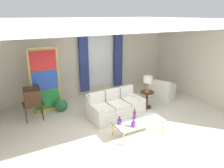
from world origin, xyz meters
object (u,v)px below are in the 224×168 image
bottle_crystal_tall (134,114)px  vintage_tv (32,97)px  peacock_figurine (62,106)px  table_lamp_brass (148,80)px  coffee_table (139,122)px  bottle_blue_decanter (133,124)px  couch_white_long (115,107)px  round_side_table (147,98)px  bottle_amber_squat (119,121)px  armchair_white (162,92)px  stained_glass_divider (45,82)px

bottle_crystal_tall → vintage_tv: bearing=137.5°
peacock_figurine → table_lamp_brass: (2.76, -1.03, 0.81)m
coffee_table → bottle_blue_decanter: bearing=-147.5°
couch_white_long → round_side_table: 1.30m
bottle_amber_squat → armchair_white: bearing=29.4°
vintage_tv → peacock_figurine: 1.04m
bottle_crystal_tall → peacock_figurine: size_ratio=0.49×
couch_white_long → armchair_white: 2.36m
coffee_table → table_lamp_brass: (1.27, 1.31, 0.65)m
armchair_white → peacock_figurine: (-3.80, 0.64, -0.07)m
stained_glass_divider → peacock_figurine: size_ratio=3.67×
bottle_crystal_tall → round_side_table: bearing=41.0°
bottle_amber_squat → table_lamp_brass: size_ratio=0.41×
stained_glass_divider → bottle_blue_decanter: bearing=-61.0°
bottle_blue_decanter → peacock_figurine: bearing=114.9°
bottle_amber_squat → round_side_table: size_ratio=0.39×
vintage_tv → round_side_table: bearing=-15.8°
bottle_crystal_tall → table_lamp_brass: table_lamp_brass is taller
armchair_white → table_lamp_brass: 1.33m
couch_white_long → bottle_crystal_tall: 1.15m
couch_white_long → table_lamp_brass: (1.30, -0.00, 0.72)m
bottle_crystal_tall → bottle_amber_squat: size_ratio=1.28×
bottle_crystal_tall → round_side_table: bottle_crystal_tall is taller
couch_white_long → table_lamp_brass: size_ratio=3.19×
bottle_crystal_tall → table_lamp_brass: size_ratio=0.52×
coffee_table → bottle_blue_decanter: 0.38m
bottle_crystal_tall → round_side_table: size_ratio=0.50×
bottle_blue_decanter → table_lamp_brass: table_lamp_brass is taller
stained_glass_divider → peacock_figurine: (0.41, -0.33, -0.84)m
bottle_crystal_tall → armchair_white: 2.80m
bottle_blue_decanter → stained_glass_divider: 3.33m
table_lamp_brass → peacock_figurine: bearing=159.5°
stained_glass_divider → coffee_table: bearing=-54.7°
peacock_figurine → table_lamp_brass: 3.06m
round_side_table → bottle_amber_squat: bearing=-146.3°
bottle_blue_decanter → vintage_tv: bearing=129.3°
bottle_blue_decanter → bottle_amber_squat: bearing=131.6°
peacock_figurine → round_side_table: (2.76, -1.03, 0.14)m
couch_white_long → stained_glass_divider: bearing=144.0°
stained_glass_divider → couch_white_long: bearing=-36.0°
vintage_tv → round_side_table: 3.83m
bottle_blue_decanter → bottle_crystal_tall: bottle_crystal_tall is taller
couch_white_long → coffee_table: bearing=-89.0°
bottle_amber_squat → armchair_white: (2.87, 1.61, -0.20)m
couch_white_long → bottle_blue_decanter: (-0.28, -1.51, 0.19)m
couch_white_long → table_lamp_brass: table_lamp_brass is taller
peacock_figurine → bottle_blue_decanter: bearing=-65.1°
bottle_blue_decanter → table_lamp_brass: size_ratio=0.41×
bottle_blue_decanter → stained_glass_divider: stained_glass_divider is taller
bottle_blue_decanter → bottle_amber_squat: size_ratio=1.00×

